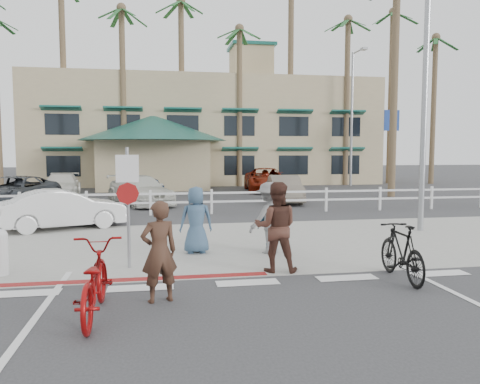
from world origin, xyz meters
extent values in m
plane|color=#333335|center=(0.00, 0.00, 0.00)|extent=(140.00, 140.00, 0.00)
cube|color=#333335|center=(0.00, -2.00, 0.00)|extent=(12.00, 16.00, 0.01)
cube|color=gray|center=(0.00, 4.50, 0.01)|extent=(22.00, 7.00, 0.01)
cube|color=#333335|center=(0.00, 8.50, 0.00)|extent=(40.00, 5.00, 0.01)
cube|color=#333335|center=(0.00, 18.00, 0.00)|extent=(50.00, 16.00, 0.01)
cube|color=maroon|center=(-3.00, 1.20, 0.01)|extent=(7.00, 0.25, 0.02)
imported|color=maroon|center=(-2.63, -0.80, 0.57)|extent=(0.77, 2.16, 1.13)
imported|color=#40271B|center=(-1.65, -0.23, 0.85)|extent=(0.72, 0.57, 1.71)
imported|color=black|center=(3.00, 0.31, 0.56)|extent=(0.64, 1.91, 1.13)
imported|color=#45261D|center=(0.75, 1.38, 0.94)|extent=(1.05, 0.90, 1.88)
imported|color=slate|center=(1.02, 3.09, 0.88)|extent=(1.31, 1.08, 1.77)
imported|color=navy|center=(1.13, 3.29, 0.61)|extent=(0.78, 0.52, 1.23)
imported|color=#37526E|center=(-0.76, 3.42, 0.83)|extent=(0.84, 0.57, 1.66)
imported|color=silver|center=(-4.70, 7.78, 0.64)|extent=(4.14, 2.64, 1.29)
imported|color=#2A2F35|center=(-8.07, 14.24, 0.70)|extent=(3.48, 5.45, 1.40)
imported|color=silver|center=(-2.55, 14.30, 0.69)|extent=(3.70, 5.12, 1.38)
imported|color=navy|center=(-2.19, 15.35, 0.62)|extent=(1.87, 3.79, 1.24)
imported|color=#72695B|center=(4.41, 14.16, 0.66)|extent=(1.88, 4.16, 1.32)
imported|color=silver|center=(-6.91, 18.64, 0.65)|extent=(2.24, 4.65, 1.30)
imported|color=maroon|center=(4.88, 20.33, 0.73)|extent=(2.97, 5.49, 1.46)
camera|label=1|loc=(-1.62, -7.98, 2.52)|focal=35.00mm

